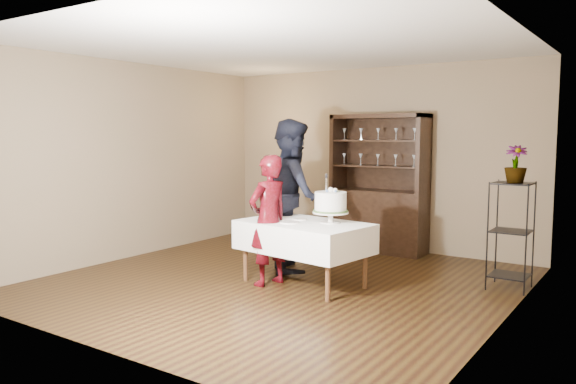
% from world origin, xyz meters
% --- Properties ---
extents(floor, '(5.00, 5.00, 0.00)m').
position_xyz_m(floor, '(0.00, 0.00, 0.00)').
color(floor, black).
rests_on(floor, ground).
extents(ceiling, '(5.00, 5.00, 0.00)m').
position_xyz_m(ceiling, '(0.00, 0.00, 2.70)').
color(ceiling, silver).
rests_on(ceiling, back_wall).
extents(back_wall, '(5.00, 0.02, 2.70)m').
position_xyz_m(back_wall, '(0.00, 2.50, 1.35)').
color(back_wall, '#74654A').
rests_on(back_wall, floor).
extents(wall_left, '(0.02, 5.00, 2.70)m').
position_xyz_m(wall_left, '(-2.50, 0.00, 1.35)').
color(wall_left, '#74654A').
rests_on(wall_left, floor).
extents(wall_right, '(0.02, 5.00, 2.70)m').
position_xyz_m(wall_right, '(2.50, 0.00, 1.35)').
color(wall_right, '#74654A').
rests_on(wall_right, floor).
extents(china_hutch, '(1.40, 0.48, 2.00)m').
position_xyz_m(china_hutch, '(0.20, 2.25, 0.66)').
color(china_hutch, black).
rests_on(china_hutch, floor).
extents(plant_etagere, '(0.42, 0.42, 1.20)m').
position_xyz_m(plant_etagere, '(2.28, 1.20, 0.65)').
color(plant_etagere, black).
rests_on(plant_etagere, floor).
extents(cake_table, '(1.56, 1.09, 0.72)m').
position_xyz_m(cake_table, '(0.29, 0.07, 0.55)').
color(cake_table, white).
rests_on(cake_table, floor).
extents(woman, '(0.46, 0.61, 1.49)m').
position_xyz_m(woman, '(-0.05, -0.16, 0.75)').
color(woman, '#350504').
rests_on(woman, floor).
extents(man, '(1.15, 1.17, 1.90)m').
position_xyz_m(man, '(-0.21, 0.59, 0.95)').
color(man, black).
rests_on(man, floor).
extents(cake, '(0.46, 0.46, 0.55)m').
position_xyz_m(cake, '(0.57, 0.19, 0.94)').
color(cake, white).
rests_on(cake, cake_table).
extents(plate_near, '(0.23, 0.23, 0.01)m').
position_xyz_m(plate_near, '(0.19, -0.08, 0.73)').
color(plate_near, white).
rests_on(plate_near, cake_table).
extents(plate_far, '(0.21, 0.21, 0.01)m').
position_xyz_m(plate_far, '(0.16, 0.18, 0.73)').
color(plate_far, white).
rests_on(plate_far, cake_table).
extents(potted_plant, '(0.29, 0.29, 0.41)m').
position_xyz_m(potted_plant, '(2.30, 1.19, 1.39)').
color(potted_plant, '#43642F').
rests_on(potted_plant, plant_etagere).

